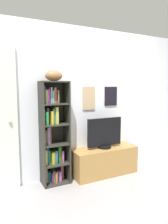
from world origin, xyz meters
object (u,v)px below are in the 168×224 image
(football, at_px, (54,76))
(tv_stand, at_px, (104,161))
(bookshelf, at_px, (52,135))
(television, at_px, (105,134))

(football, height_order, tv_stand, football)
(bookshelf, bearing_deg, tv_stand, -6.01)
(tv_stand, bearing_deg, television, 90.00)
(bookshelf, height_order, television, bookshelf)
(television, bearing_deg, football, 175.98)
(television, bearing_deg, bookshelf, 174.06)
(football, xyz_separation_m, tv_stand, (0.84, -0.06, -1.39))
(football, distance_m, television, 1.25)
(football, height_order, television, football)
(football, bearing_deg, tv_stand, -4.10)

